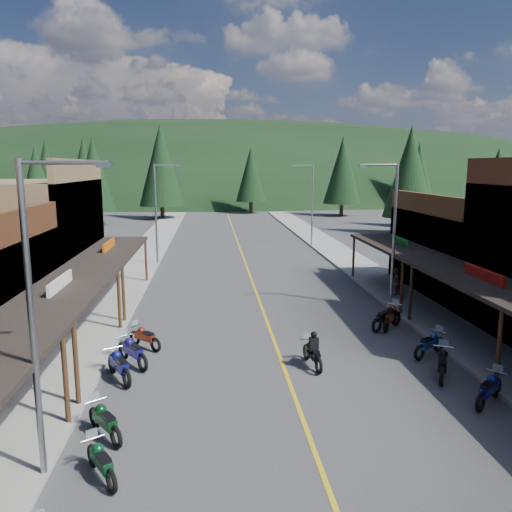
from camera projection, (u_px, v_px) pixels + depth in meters
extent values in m
plane|color=#38383A|center=(285.00, 372.00, 19.22)|extent=(220.00, 220.00, 0.00)
cube|color=gold|center=(247.00, 268.00, 38.82)|extent=(0.15, 90.00, 0.01)
cube|color=gray|center=(134.00, 269.00, 38.03)|extent=(3.40, 94.00, 0.15)
cube|color=gray|center=(356.00, 265.00, 39.58)|extent=(3.40, 94.00, 0.15)
cylinder|color=#472D19|center=(66.00, 380.00, 14.98)|extent=(0.16, 0.16, 3.00)
cube|color=#3F2111|center=(22.00, 289.00, 19.43)|extent=(0.30, 9.00, 6.20)
cube|color=black|center=(61.00, 291.00, 19.58)|extent=(3.20, 9.00, 0.18)
cylinder|color=#472D19|center=(76.00, 364.00, 16.15)|extent=(0.16, 0.16, 3.00)
cylinder|color=#472D19|center=(119.00, 301.00, 23.80)|extent=(0.16, 0.16, 3.00)
cube|color=silver|center=(60.00, 286.00, 19.54)|extent=(0.12, 3.00, 0.70)
cube|color=brown|center=(14.00, 243.00, 28.42)|extent=(8.00, 10.20, 7.00)
cube|color=brown|center=(82.00, 232.00, 28.66)|extent=(0.30, 10.20, 8.20)
cube|color=black|center=(109.00, 250.00, 28.98)|extent=(3.20, 10.20, 0.18)
cylinder|color=#472D19|center=(123.00, 294.00, 24.97)|extent=(0.16, 0.16, 3.00)
cylinder|color=#472D19|center=(146.00, 261.00, 33.79)|extent=(0.16, 0.16, 3.00)
cube|color=#CC590C|center=(109.00, 247.00, 28.95)|extent=(0.12, 3.00, 0.70)
cube|color=black|center=(483.00, 282.00, 21.13)|extent=(3.20, 9.00, 0.18)
cylinder|color=#472D19|center=(499.00, 350.00, 17.44)|extent=(0.16, 0.16, 3.00)
cylinder|color=#472D19|center=(411.00, 294.00, 25.08)|extent=(0.16, 0.16, 3.00)
cube|color=#B2140F|center=(484.00, 277.00, 21.09)|extent=(0.12, 3.00, 0.70)
cube|color=#4C2D16|center=(481.00, 253.00, 31.10)|extent=(8.00, 10.20, 5.00)
cube|color=#4C2D16|center=(422.00, 244.00, 30.65)|extent=(0.30, 10.20, 6.20)
cube|color=black|center=(399.00, 246.00, 30.54)|extent=(3.20, 10.20, 0.18)
cylinder|color=#472D19|center=(402.00, 288.00, 26.26)|extent=(0.16, 0.16, 3.00)
cylinder|color=#472D19|center=(354.00, 257.00, 35.08)|extent=(0.16, 0.16, 3.00)
cube|color=#14591E|center=(399.00, 243.00, 30.50)|extent=(0.12, 3.00, 0.70)
cylinder|color=gray|center=(32.00, 327.00, 11.99)|extent=(0.16, 0.16, 8.00)
cylinder|color=gray|center=(64.00, 163.00, 11.39)|extent=(2.00, 0.10, 0.10)
cube|color=gray|center=(104.00, 165.00, 11.48)|extent=(0.35, 0.18, 0.12)
cylinder|color=gray|center=(156.00, 215.00, 39.44)|extent=(0.16, 0.16, 8.00)
cylinder|color=gray|center=(167.00, 165.00, 38.83)|extent=(2.00, 0.10, 0.10)
cube|color=gray|center=(179.00, 166.00, 38.92)|extent=(0.35, 0.18, 0.12)
cylinder|color=gray|center=(394.00, 238.00, 26.98)|extent=(0.16, 0.16, 8.00)
cylinder|color=gray|center=(379.00, 165.00, 26.20)|extent=(2.00, 0.10, 0.10)
cube|color=gray|center=(362.00, 166.00, 26.13)|extent=(0.35, 0.18, 0.12)
cylinder|color=gray|center=(312.00, 206.00, 48.54)|extent=(0.16, 0.16, 8.00)
cylinder|color=gray|center=(303.00, 165.00, 47.76)|extent=(2.00, 0.10, 0.10)
cube|color=gray|center=(294.00, 166.00, 47.69)|extent=(0.35, 0.18, 0.12)
ellipsoid|color=black|center=(220.00, 192.00, 151.53)|extent=(310.00, 140.00, 60.00)
cylinder|color=black|center=(87.00, 207.00, 85.50)|extent=(0.60, 0.60, 2.00)
cone|color=black|center=(84.00, 170.00, 84.40)|extent=(5.88, 5.88, 10.50)
cylinder|color=black|center=(163.00, 212.00, 74.99)|extent=(0.60, 0.60, 2.00)
cone|color=black|center=(161.00, 165.00, 73.75)|extent=(6.72, 6.72, 12.00)
cylinder|color=black|center=(251.00, 207.00, 84.08)|extent=(0.60, 0.60, 2.00)
cone|color=black|center=(251.00, 174.00, 83.11)|extent=(5.04, 5.04, 9.00)
cylinder|color=black|center=(341.00, 210.00, 79.45)|extent=(0.60, 0.60, 2.00)
cone|color=black|center=(343.00, 170.00, 78.34)|extent=(5.88, 5.88, 10.50)
cylinder|color=black|center=(409.00, 203.00, 92.64)|extent=(0.60, 0.60, 2.00)
cone|color=black|center=(411.00, 165.00, 91.40)|extent=(6.72, 6.72, 12.00)
cylinder|color=black|center=(494.00, 206.00, 85.87)|extent=(0.60, 0.60, 2.00)
cone|color=black|center=(497.00, 174.00, 84.89)|extent=(5.04, 5.04, 9.00)
cylinder|color=black|center=(49.00, 204.00, 90.67)|extent=(0.60, 0.60, 2.00)
cone|color=black|center=(47.00, 169.00, 89.56)|extent=(5.88, 5.88, 10.50)
cylinder|color=black|center=(40.00, 228.00, 56.28)|extent=(0.60, 0.60, 2.00)
cone|color=black|center=(37.00, 183.00, 55.39)|extent=(4.48, 4.48, 8.00)
cylinder|color=black|center=(416.00, 219.00, 65.29)|extent=(0.60, 0.60, 2.00)
cone|color=black|center=(418.00, 177.00, 64.33)|extent=(4.93, 4.93, 8.80)
cylinder|color=black|center=(96.00, 218.00, 66.44)|extent=(0.60, 0.60, 2.00)
cone|color=black|center=(94.00, 174.00, 65.41)|extent=(5.38, 5.38, 9.60)
cylinder|color=black|center=(407.00, 226.00, 58.07)|extent=(0.60, 0.60, 2.00)
cone|color=black|center=(410.00, 172.00, 56.97)|extent=(5.82, 5.82, 10.40)
imported|color=brown|center=(395.00, 281.00, 30.03)|extent=(0.95, 0.87, 1.71)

